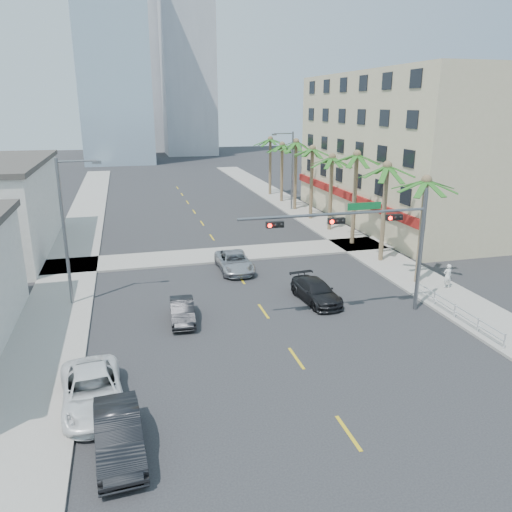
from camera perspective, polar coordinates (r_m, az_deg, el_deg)
The scene contains 26 objects.
ground at distance 21.83m, azimuth 8.22°, elevation -16.37°, with size 260.00×260.00×0.00m, color #262628.
sidewalk_right at distance 43.19m, azimuth 12.72°, elevation 0.59°, with size 4.00×120.00×0.15m, color gray.
sidewalk_left at distance 38.82m, azimuth -20.68°, elevation -1.96°, with size 4.00×120.00×0.15m, color gray.
sidewalk_cross at distance 41.14m, azimuth -3.62°, elevation 0.17°, with size 80.00×4.00×0.15m, color gray.
building_right at distance 55.39m, azimuth 17.85°, elevation 11.57°, with size 15.25×28.00×15.00m.
tower_far_left at distance 112.34m, azimuth -16.17°, elevation 22.50°, with size 14.00×14.00×48.00m, color #99B2C6.
tower_far_right at distance 129.02m, azimuth -7.99°, elevation 24.85°, with size 12.00×12.00×60.00m, color #ADADB2.
tower_far_center at distance 142.04m, azimuth -13.75°, elevation 20.16°, with size 16.00×16.00×42.00m, color #ADADB2.
traffic_signal_mast at distance 28.81m, azimuth 13.19°, elevation 2.71°, with size 11.12×0.54×7.20m.
palm_tree_0 at distance 34.79m, azimuth 18.90°, elevation 8.04°, with size 4.80×4.80×7.80m.
palm_tree_1 at distance 39.15m, azimuth 14.78°, elevation 9.80°, with size 4.80×4.80×8.16m.
palm_tree_2 at distance 43.69m, azimuth 11.46°, elevation 11.17°, with size 4.80×4.80×8.52m.
palm_tree_3 at distance 48.46m, azimuth 8.70°, elevation 11.02°, with size 4.80×4.80×7.80m.
palm_tree_4 at distance 53.23m, azimuth 6.48°, elevation 12.00°, with size 4.80×4.80×8.16m.
palm_tree_5 at distance 58.07m, azimuth 4.61°, elevation 12.80°, with size 4.80×4.80×8.52m.
palm_tree_6 at distance 63.04m, azimuth 3.01°, elevation 12.52°, with size 4.80×4.80×7.80m.
palm_tree_7 at distance 67.97m, azimuth 1.65°, elevation 13.15°, with size 4.80×4.80×8.16m.
streetlight_left at distance 31.64m, azimuth -20.77°, elevation 3.29°, with size 2.55×0.25×9.00m.
streetlight_right at distance 58.13m, azimuth 3.97°, elevation 10.12°, with size 2.55×0.25×9.00m.
guardrail at distance 30.94m, azimuth 21.79°, elevation -5.66°, with size 0.08×8.08×1.00m.
car_parked_mid at distance 19.31m, azimuth -15.42°, elevation -19.11°, with size 1.60×4.58×1.51m, color black.
car_parked_far at distance 22.11m, azimuth -18.17°, elevation -14.41°, with size 2.43×5.26×1.46m, color white.
car_lane_left at distance 28.93m, azimuth -8.42°, elevation -6.25°, with size 1.32×3.78×1.25m, color black.
car_lane_center at distance 37.15m, azimuth -2.49°, elevation -0.66°, with size 2.32×5.03×1.40m, color #B5B5BA.
car_lane_right at distance 31.63m, azimuth 6.86°, elevation -4.02°, with size 1.89×4.65×1.35m, color black.
pedestrian at distance 35.60m, azimuth 21.04°, elevation -2.15°, with size 0.60×0.39×1.65m, color white.
Camera 1 is at (-7.48, -16.68, 11.93)m, focal length 35.00 mm.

